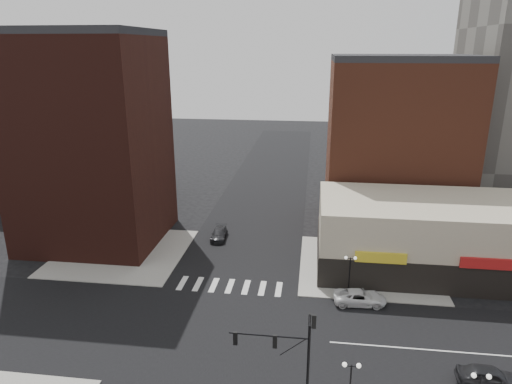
{
  "coord_description": "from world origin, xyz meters",
  "views": [
    {
      "loc": [
        8.02,
        -33.3,
        23.82
      ],
      "look_at": [
        2.87,
        6.43,
        11.0
      ],
      "focal_mm": 32.0,
      "sensor_mm": 36.0,
      "label": 1
    }
  ],
  "objects_px": {
    "dark_sedan_east": "(490,377)",
    "street_lamp_se_a": "(351,376)",
    "dark_sedan_north": "(219,234)",
    "street_lamp_ne": "(350,265)",
    "traffic_signal": "(294,348)",
    "white_suv": "(360,297)"
  },
  "relations": [
    {
      "from": "street_lamp_se_a",
      "to": "street_lamp_ne",
      "type": "xyz_separation_m",
      "value": [
        1.0,
        16.0,
        0.0
      ]
    },
    {
      "from": "white_suv",
      "to": "street_lamp_ne",
      "type": "bearing_deg",
      "value": 29.67
    },
    {
      "from": "traffic_signal",
      "to": "dark_sedan_east",
      "type": "relative_size",
      "value": 1.68
    },
    {
      "from": "street_lamp_ne",
      "to": "white_suv",
      "type": "relative_size",
      "value": 0.83
    },
    {
      "from": "white_suv",
      "to": "dark_sedan_north",
      "type": "bearing_deg",
      "value": 47.02
    },
    {
      "from": "street_lamp_se_a",
      "to": "white_suv",
      "type": "bearing_deg",
      "value": 82.19
    },
    {
      "from": "traffic_signal",
      "to": "street_lamp_se_a",
      "type": "distance_m",
      "value": 4.12
    },
    {
      "from": "white_suv",
      "to": "dark_sedan_east",
      "type": "xyz_separation_m",
      "value": [
        8.45,
        -10.24,
        0.09
      ]
    },
    {
      "from": "traffic_signal",
      "to": "white_suv",
      "type": "xyz_separation_m",
      "value": [
        5.75,
        14.33,
        -4.26
      ]
    },
    {
      "from": "traffic_signal",
      "to": "dark_sedan_north",
      "type": "distance_m",
      "value": 30.36
    },
    {
      "from": "dark_sedan_north",
      "to": "street_lamp_ne",
      "type": "bearing_deg",
      "value": -40.74
    },
    {
      "from": "dark_sedan_north",
      "to": "traffic_signal",
      "type": "bearing_deg",
      "value": -71.65
    },
    {
      "from": "street_lamp_ne",
      "to": "dark_sedan_east",
      "type": "bearing_deg",
      "value": -51.22
    },
    {
      "from": "traffic_signal",
      "to": "street_lamp_se_a",
      "type": "relative_size",
      "value": 1.87
    },
    {
      "from": "traffic_signal",
      "to": "dark_sedan_east",
      "type": "xyz_separation_m",
      "value": [
        14.2,
        4.09,
        -4.17
      ]
    },
    {
      "from": "dark_sedan_north",
      "to": "dark_sedan_east",
      "type": "bearing_deg",
      "value": -46.57
    },
    {
      "from": "traffic_signal",
      "to": "street_lamp_se_a",
      "type": "bearing_deg",
      "value": -2.57
    },
    {
      "from": "dark_sedan_east",
      "to": "street_lamp_se_a",
      "type": "bearing_deg",
      "value": 115.51
    },
    {
      "from": "street_lamp_se_a",
      "to": "white_suv",
      "type": "distance_m",
      "value": 14.86
    },
    {
      "from": "street_lamp_ne",
      "to": "white_suv",
      "type": "xyz_separation_m",
      "value": [
        0.99,
        -1.5,
        -2.59
      ]
    },
    {
      "from": "street_lamp_ne",
      "to": "white_suv",
      "type": "height_order",
      "value": "street_lamp_ne"
    },
    {
      "from": "street_lamp_ne",
      "to": "dark_sedan_east",
      "type": "relative_size",
      "value": 0.9
    }
  ]
}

